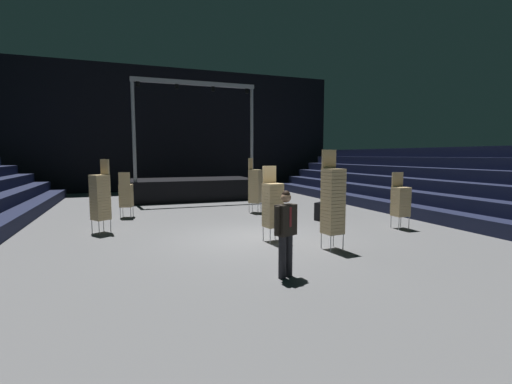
# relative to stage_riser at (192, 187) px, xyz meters

# --- Properties ---
(ground_plane) EXTENTS (22.00, 30.00, 0.10)m
(ground_plane) POSITION_rel_stage_riser_xyz_m (0.00, -9.65, -0.68)
(ground_plane) COLOR slate
(arena_end_wall) EXTENTS (22.00, 0.30, 8.00)m
(arena_end_wall) POSITION_rel_stage_riser_xyz_m (0.00, 5.35, 3.37)
(arena_end_wall) COLOR black
(arena_end_wall) RESTS_ON ground_plane
(bleacher_bank_right) EXTENTS (4.50, 24.00, 2.70)m
(bleacher_bank_right) POSITION_rel_stage_riser_xyz_m (8.75, -8.65, 0.72)
(bleacher_bank_right) COLOR #191E38
(bleacher_bank_right) RESTS_ON ground_plane
(stage_riser) EXTENTS (6.31, 3.24, 5.92)m
(stage_riser) POSITION_rel_stage_riser_xyz_m (0.00, 0.00, 0.00)
(stage_riser) COLOR black
(stage_riser) RESTS_ON ground_plane
(man_with_tie) EXTENTS (0.56, 0.37, 1.68)m
(man_with_tie) POSITION_rel_stage_riser_xyz_m (-0.51, -13.06, 0.31)
(man_with_tie) COLOR black
(man_with_tie) RESTS_ON ground_plane
(chair_stack_front_left) EXTENTS (0.62, 0.62, 2.22)m
(chair_stack_front_left) POSITION_rel_stage_riser_xyz_m (1.61, -5.42, 0.48)
(chair_stack_front_left) COLOR #B2B5BA
(chair_stack_front_left) RESTS_ON ground_plane
(chair_stack_front_right) EXTENTS (0.50, 0.50, 2.05)m
(chair_stack_front_right) POSITION_rel_stage_riser_xyz_m (0.37, -10.28, 0.39)
(chair_stack_front_right) COLOR #B2B5BA
(chair_stack_front_right) RESTS_ON ground_plane
(chair_stack_mid_left) EXTENTS (0.61, 0.61, 2.22)m
(chair_stack_mid_left) POSITION_rel_stage_riser_xyz_m (-4.07, -7.51, 0.48)
(chair_stack_mid_left) COLOR #B2B5BA
(chair_stack_mid_left) RESTS_ON ground_plane
(chair_stack_mid_right) EXTENTS (0.46, 0.46, 1.79)m
(chair_stack_mid_right) POSITION_rel_stage_riser_xyz_m (4.87, -10.06, 0.27)
(chair_stack_mid_right) COLOR #B2B5BA
(chair_stack_mid_right) RESTS_ON ground_plane
(chair_stack_mid_centre) EXTENTS (0.48, 0.48, 2.48)m
(chair_stack_mid_centre) POSITION_rel_stage_riser_xyz_m (1.44, -11.56, 0.60)
(chair_stack_mid_centre) COLOR #B2B5BA
(chair_stack_mid_centre) RESTS_ON ground_plane
(chair_stack_rear_left) EXTENTS (0.53, 0.53, 1.71)m
(chair_stack_rear_left) POSITION_rel_stage_riser_xyz_m (-3.34, -4.87, 0.23)
(chair_stack_rear_left) COLOR #B2B5BA
(chair_stack_rear_left) RESTS_ON ground_plane
(equipment_road_case) EXTENTS (1.08, 0.96, 0.64)m
(equipment_road_case) POSITION_rel_stage_riser_xyz_m (3.53, -7.91, -0.31)
(equipment_road_case) COLOR black
(equipment_road_case) RESTS_ON ground_plane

